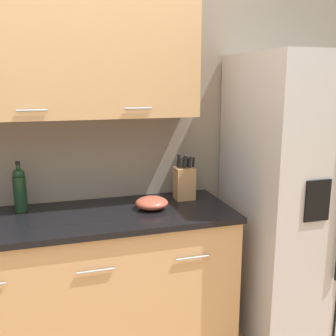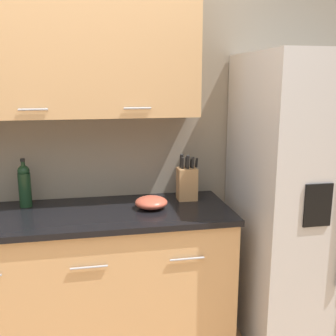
# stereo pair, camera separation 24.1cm
# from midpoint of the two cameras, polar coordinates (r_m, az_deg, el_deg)

# --- Properties ---
(wall_back) EXTENTS (10.00, 0.39, 2.60)m
(wall_back) POSITION_cam_midpoint_polar(r_m,az_deg,el_deg) (2.58, -19.64, 7.87)
(wall_back) COLOR gray
(wall_back) RESTS_ON ground_plane
(counter_unit) EXTENTS (2.29, 0.64, 0.90)m
(counter_unit) POSITION_cam_midpoint_polar(r_m,az_deg,el_deg) (2.60, -20.08, -16.17)
(counter_unit) COLOR black
(counter_unit) RESTS_ON ground_plane
(refrigerator) EXTENTS (0.91, 0.81, 1.84)m
(refrigerator) POSITION_cam_midpoint_polar(r_m,az_deg,el_deg) (2.77, 16.85, -3.75)
(refrigerator) COLOR #B2B2B5
(refrigerator) RESTS_ON ground_plane
(knife_block) EXTENTS (0.14, 0.11, 0.31)m
(knife_block) POSITION_cam_midpoint_polar(r_m,az_deg,el_deg) (2.61, -0.27, -2.09)
(knife_block) COLOR #A87A4C
(knife_block) RESTS_ON counter_unit
(wine_bottle) EXTENTS (0.08, 0.08, 0.31)m
(wine_bottle) POSITION_cam_midpoint_polar(r_m,az_deg,el_deg) (2.57, -23.28, -2.80)
(wine_bottle) COLOR black
(wine_bottle) RESTS_ON counter_unit
(mixing_bowl) EXTENTS (0.20, 0.20, 0.07)m
(mixing_bowl) POSITION_cam_midpoint_polar(r_m,az_deg,el_deg) (2.44, -5.23, -5.12)
(mixing_bowl) COLOR #B24C38
(mixing_bowl) RESTS_ON counter_unit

